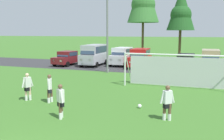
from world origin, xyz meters
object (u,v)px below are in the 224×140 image
soccer_goal (176,70)px  parked_car_slot_far_left (67,58)px  parked_car_slot_left (94,54)px  parked_car_slot_right (210,60)px  player_defender_far (50,89)px  player_midfield_center (167,103)px  player_winger_left (28,87)px  parked_car_slot_center (140,58)px  parked_car_slot_center_right (186,62)px  soccer_ball (140,106)px  parked_car_slot_center_left (122,56)px  player_striker_near (61,101)px  street_lamp (109,32)px

soccer_goal → parked_car_slot_far_left: (-13.76, 8.35, -0.42)m
parked_car_slot_left → parked_car_slot_right: parked_car_slot_left is taller
player_defender_far → parked_car_slot_left: size_ratio=0.34×
soccer_goal → player_midfield_center: (0.39, -7.58, -0.47)m
soccer_goal → parked_car_slot_left: size_ratio=1.54×
player_midfield_center → player_winger_left: bearing=174.7°
parked_car_slot_center → parked_car_slot_center_right: parked_car_slot_center is taller
soccer_ball → soccer_goal: soccer_goal is taller
parked_car_slot_center_left → parked_car_slot_far_left: bearing=-161.1°
parked_car_slot_far_left → parked_car_slot_right: (16.42, 1.63, 0.24)m
soccer_goal → player_striker_near: (-4.35, -8.98, -0.47)m
player_defender_far → parked_car_slot_center: 16.06m
player_defender_far → parked_car_slot_far_left: 16.85m
soccer_goal → parked_car_slot_center_right: soccer_goal is taller
soccer_goal → parked_car_slot_left: 14.00m
soccer_goal → player_winger_left: soccer_goal is taller
soccer_ball → parked_car_slot_center_right: 15.33m
player_defender_far → parked_car_slot_center_left: (-1.05, 17.31, 0.29)m
soccer_goal → player_striker_near: 9.99m
parked_car_slot_center_right → parked_car_slot_center: bearing=178.9°
parked_car_slot_center_left → parked_car_slot_right: size_ratio=1.01×
parked_car_slot_center → parked_car_slot_center_right: size_ratio=1.08×
player_midfield_center → street_lamp: street_lamp is taller
soccer_ball → player_winger_left: (-6.64, -0.66, 0.71)m
player_defender_far → parked_car_slot_right: (9.02, 16.77, 0.29)m
player_winger_left → parked_car_slot_center_left: bearing=88.5°
soccer_ball → parked_car_slot_center_right: size_ratio=0.05×
player_winger_left → parked_car_slot_right: parked_car_slot_right is taller
player_winger_left → parked_car_slot_far_left: bearing=111.2°
street_lamp → player_winger_left: bearing=-94.6°
soccer_ball → parked_car_slot_far_left: (-12.52, 14.50, 0.77)m
player_midfield_center → parked_car_slot_center_left: size_ratio=0.35×
player_striker_near → street_lamp: 14.27m
player_winger_left → parked_car_slot_center: bearing=79.3°
player_winger_left → parked_car_slot_left: 16.26m
parked_car_slot_far_left → parked_car_slot_center_right: 13.94m
soccer_goal → player_striker_near: size_ratio=4.54×
player_striker_near → parked_car_slot_center: size_ratio=0.35×
player_striker_near → parked_car_slot_right: bearing=69.7°
parked_car_slot_center_right → player_striker_near: bearing=-104.0°
parked_car_slot_center_left → parked_car_slot_center: (2.57, -1.33, 0.00)m
player_striker_near → parked_car_slot_center_right: size_ratio=0.38×
player_winger_left → parked_car_slot_center_left: (0.46, 17.33, 0.29)m
player_midfield_center → player_defender_far: (-6.75, 0.78, 0.00)m
player_defender_far → parked_car_slot_center_left: size_ratio=0.35×
player_striker_near → street_lamp: size_ratio=0.21×
street_lamp → parked_car_slot_far_left: bearing=151.7°
player_striker_near → parked_car_slot_far_left: (-9.41, 17.32, 0.05)m
soccer_ball → street_lamp: bearing=117.8°
parked_car_slot_left → player_striker_near: bearing=-71.2°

